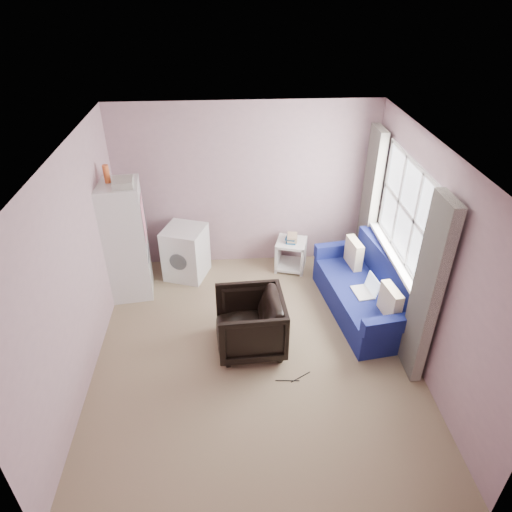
{
  "coord_description": "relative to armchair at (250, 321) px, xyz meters",
  "views": [
    {
      "loc": [
        -0.26,
        -4.08,
        3.99
      ],
      "look_at": [
        0.05,
        0.6,
        1.0
      ],
      "focal_mm": 32.0,
      "sensor_mm": 36.0,
      "label": 1
    }
  ],
  "objects": [
    {
      "name": "fridge",
      "position": [
        -1.63,
        1.25,
        0.45
      ],
      "size": [
        0.65,
        0.65,
        1.91
      ],
      "rotation": [
        0.0,
        0.0,
        0.13
      ],
      "color": "silver",
      "rests_on": "ground"
    },
    {
      "name": "washing_machine",
      "position": [
        -0.87,
        1.63,
        0.01
      ],
      "size": [
        0.71,
        0.71,
        0.79
      ],
      "rotation": [
        0.0,
        0.0,
        -0.33
      ],
      "color": "silver",
      "rests_on": "ground"
    },
    {
      "name": "room",
      "position": [
        0.08,
        -0.09,
        0.85
      ],
      "size": [
        3.84,
        4.24,
        2.54
      ],
      "color": "#917C5F",
      "rests_on": "ground"
    },
    {
      "name": "floor_cables",
      "position": [
        0.47,
        -0.57,
        -0.4
      ],
      "size": [
        0.42,
        0.15,
        0.01
      ],
      "rotation": [
        0.0,
        0.0,
        0.27
      ],
      "color": "black",
      "rests_on": "ground"
    },
    {
      "name": "window_dressing",
      "position": [
        1.84,
        0.61,
        0.7
      ],
      "size": [
        0.17,
        2.62,
        2.18
      ],
      "color": "white",
      "rests_on": "ground"
    },
    {
      "name": "armchair",
      "position": [
        0.0,
        0.0,
        0.0
      ],
      "size": [
        0.78,
        0.83,
        0.82
      ],
      "primitive_type": "imported",
      "rotation": [
        0.0,
        0.0,
        -1.52
      ],
      "color": "black",
      "rests_on": "ground"
    },
    {
      "name": "side_table",
      "position": [
        0.72,
        1.7,
        -0.13
      ],
      "size": [
        0.54,
        0.54,
        0.59
      ],
      "rotation": [
        0.0,
        0.0,
        -0.28
      ],
      "color": "silver",
      "rests_on": "ground"
    },
    {
      "name": "sofa",
      "position": [
        1.62,
        0.59,
        -0.11
      ],
      "size": [
        1.09,
        1.94,
        0.82
      ],
      "rotation": [
        0.0,
        0.0,
        0.14
      ],
      "color": "navy",
      "rests_on": "ground"
    }
  ]
}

